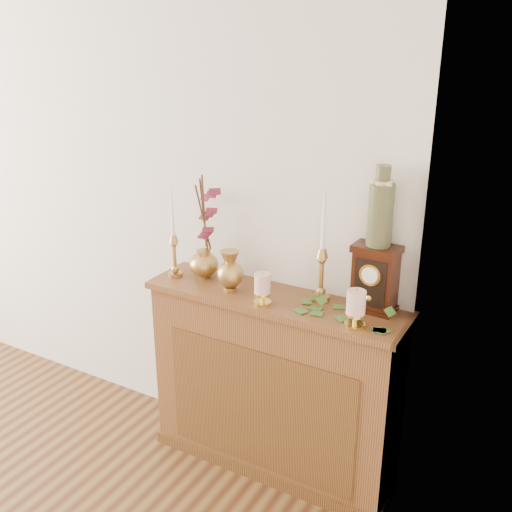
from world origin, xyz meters
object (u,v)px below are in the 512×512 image
Objects in this scene: candlestick_center at (322,266)px; bud_vase at (230,271)px; candlestick_left at (174,249)px; mantel_clock at (375,278)px; ginger_jar at (208,230)px; ceramic_vase at (381,210)px.

candlestick_center reaches higher than bud_vase.
mantel_clock is (0.97, 0.12, 0.00)m from candlestick_left.
candlestick_center is at bearing 0.02° from ginger_jar.
candlestick_left is at bearing -169.62° from mantel_clock.
bud_vase is 0.59× the size of ceramic_vase.
candlestick_center reaches higher than candlestick_left.
ginger_jar reaches higher than mantel_clock.
bud_vase is 0.38× the size of ginger_jar.
bud_vase is 0.74m from ceramic_vase.
bud_vase is 0.66m from mantel_clock.
bud_vase is at bearing -3.79° from candlestick_left.
ceramic_vase reaches higher than candlestick_left.
candlestick_left is 0.86× the size of candlestick_center.
candlestick_left is 1.28× the size of ceramic_vase.
ceramic_vase is (0.24, 0.03, 0.28)m from candlestick_center.
bud_vase is (0.33, -0.02, -0.04)m from candlestick_left.
mantel_clock is 0.87× the size of ceramic_vase.
bud_vase is 0.27m from ginger_jar.
ginger_jar is (-0.20, 0.12, 0.14)m from bud_vase.
candlestick_left reaches higher than bud_vase.
ceramic_vase is at bearing 90.00° from mantel_clock.
ceramic_vase is at bearing 7.39° from candlestick_left.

